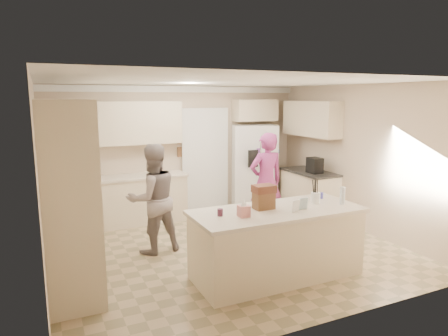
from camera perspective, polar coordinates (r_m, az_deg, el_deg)
name	(u,v)px	position (r m, az deg, el deg)	size (l,w,h in m)	color
floor	(228,251)	(6.42, 0.51, -11.72)	(5.20, 4.60, 0.02)	#9E8764
ceiling	(228,81)	(5.97, 0.55, 12.36)	(5.20, 4.60, 0.02)	white
wall_back	(179,151)	(8.18, -6.42, 2.46)	(5.20, 0.02, 2.60)	beige
wall_front	(326,206)	(4.14, 14.41, -5.25)	(5.20, 0.02, 2.60)	beige
wall_left	(39,184)	(5.49, -24.93, -2.13)	(0.02, 4.60, 2.60)	beige
wall_right	(359,158)	(7.54, 18.78, 1.35)	(0.02, 4.60, 2.60)	beige
crown_back	(179,89)	(8.06, -6.47, 11.12)	(5.20, 0.08, 0.12)	white
pantry_bank	(65,188)	(5.72, -21.74, -2.73)	(0.60, 2.60, 2.35)	beige
back_base_cab	(127,201)	(7.76, -13.66, -4.64)	(2.20, 0.60, 0.88)	beige
back_countertop	(126,177)	(7.65, -13.79, -1.32)	(2.24, 0.63, 0.04)	beige
back_upper_cab	(123,123)	(7.66, -14.30, 6.22)	(2.20, 0.35, 0.80)	beige
doorway_opening	(205,161)	(8.38, -2.75, 0.96)	(0.90, 0.06, 2.10)	black
doorway_casing	(206,162)	(8.34, -2.66, 0.93)	(1.02, 0.03, 2.22)	white
wall_frame_upper	(181,139)	(8.12, -6.23, 4.19)	(0.15, 0.02, 0.20)	brown
wall_frame_lower	(181,152)	(8.15, -6.19, 2.30)	(0.15, 0.02, 0.20)	brown
refrigerator	(254,167)	(8.56, 4.25, 0.13)	(0.90, 0.70, 1.80)	white
fridge_seam	(262,170)	(8.26, 5.45, -0.26)	(0.01, 0.02, 1.78)	gray
fridge_dispenser	(253,159)	(8.10, 4.17, 1.35)	(0.22, 0.03, 0.35)	black
fridge_handle_l	(260,163)	(8.19, 5.22, 0.73)	(0.02, 0.02, 0.85)	silver
fridge_handle_r	(265,163)	(8.24, 5.82, 0.78)	(0.02, 0.02, 0.85)	silver
over_fridge_cab	(255,110)	(8.61, 4.46, 8.22)	(0.95, 0.35, 0.45)	beige
right_base_cab	(309,194)	(8.25, 12.09, -3.71)	(0.60, 1.20, 0.88)	beige
right_countertop	(310,172)	(8.15, 12.15, -0.58)	(0.63, 1.24, 0.04)	#2D2B28
right_upper_cab	(311,119)	(8.27, 12.34, 6.90)	(0.35, 1.50, 0.70)	beige
coffee_maker	(315,165)	(7.94, 12.83, 0.37)	(0.22, 0.28, 0.30)	black
island_base	(276,245)	(5.45, 7.51, -10.79)	(2.20, 0.90, 0.88)	beige
island_top	(277,211)	(5.30, 7.62, -6.13)	(2.28, 0.96, 0.05)	beige
utensil_crock	(315,198)	(5.68, 12.94, -4.17)	(0.13, 0.13, 0.15)	white
tissue_box	(244,211)	(4.93, 2.83, -6.16)	(0.13, 0.13, 0.14)	#C1716E
tissue_plume	(244,202)	(4.90, 2.84, -4.93)	(0.08, 0.08, 0.08)	white
dollhouse_body	(264,201)	(5.27, 5.69, -4.66)	(0.26, 0.18, 0.22)	brown
dollhouse_roof	(264,189)	(5.23, 5.72, -2.97)	(0.28, 0.20, 0.10)	#592D1E
jam_jar	(220,212)	(4.96, -0.56, -6.35)	(0.07, 0.07, 0.09)	#59263F
greeting_card_a	(296,206)	(5.19, 10.24, -5.34)	(0.12, 0.01, 0.16)	white
greeting_card_b	(303,204)	(5.32, 11.26, -5.01)	(0.12, 0.01, 0.16)	silver
water_bottle	(343,196)	(5.71, 16.57, -3.80)	(0.07, 0.07, 0.24)	silver
shaker_salt	(318,196)	(5.92, 13.23, -3.90)	(0.05, 0.05, 0.09)	#4B49B4
shaker_pepper	(322,195)	(5.96, 13.76, -3.83)	(0.05, 0.05, 0.09)	#4B49B4
teen_boy	(153,199)	(6.20, -10.12, -4.36)	(0.82, 0.64, 1.69)	gray
teen_girl	(266,182)	(7.16, 6.03, -1.99)	(0.64, 0.42, 1.77)	#A12D7F
fridge_magnets	(262,170)	(8.25, 5.48, -0.27)	(0.76, 0.02, 1.44)	tan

